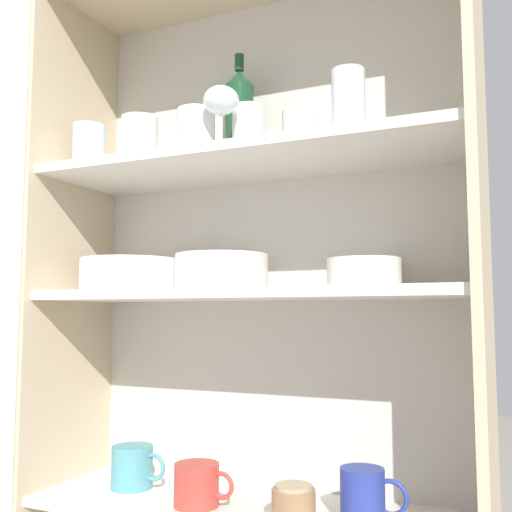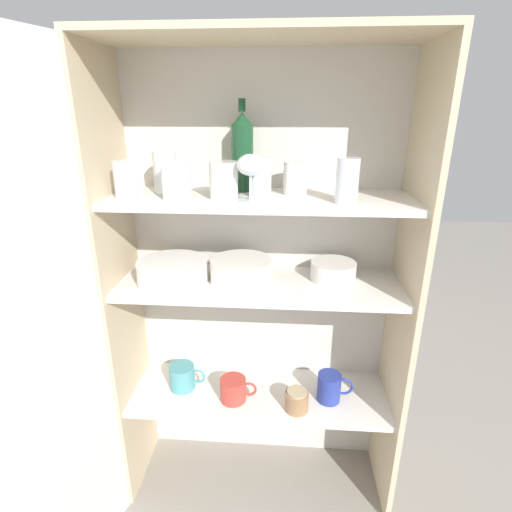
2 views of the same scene
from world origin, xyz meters
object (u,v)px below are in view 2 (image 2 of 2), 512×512
at_px(mixing_bowl_large, 241,270).
at_px(serving_bowl_small, 333,270).
at_px(storage_jar, 297,400).
at_px(coffee_mug_primary, 183,377).
at_px(plate_stack_white, 173,272).
at_px(wine_bottle, 242,152).

xyz_separation_m(mixing_bowl_large, serving_bowl_small, (0.30, 0.04, -0.01)).
bearing_deg(storage_jar, mixing_bowl_large, 157.15).
height_order(serving_bowl_small, coffee_mug_primary, serving_bowl_small).
xyz_separation_m(coffee_mug_primary, storage_jar, (0.41, -0.08, -0.01)).
distance_m(plate_stack_white, storage_jar, 0.60).
relative_size(mixing_bowl_large, coffee_mug_primary, 1.51).
distance_m(coffee_mug_primary, storage_jar, 0.42).
distance_m(mixing_bowl_large, serving_bowl_small, 0.30).
height_order(wine_bottle, mixing_bowl_large, wine_bottle).
relative_size(wine_bottle, serving_bowl_small, 1.87).
distance_m(plate_stack_white, coffee_mug_primary, 0.42).
bearing_deg(mixing_bowl_large, wine_bottle, 90.71).
distance_m(mixing_bowl_large, coffee_mug_primary, 0.48).
xyz_separation_m(mixing_bowl_large, coffee_mug_primary, (-0.22, 0.00, -0.43)).
bearing_deg(serving_bowl_small, mixing_bowl_large, -171.97).
height_order(mixing_bowl_large, serving_bowl_small, mixing_bowl_large).
xyz_separation_m(wine_bottle, serving_bowl_small, (0.30, -0.04, -0.37)).
bearing_deg(plate_stack_white, serving_bowl_small, 6.75).
relative_size(plate_stack_white, mixing_bowl_large, 1.13).
xyz_separation_m(plate_stack_white, serving_bowl_small, (0.51, 0.06, -0.00)).
bearing_deg(wine_bottle, storage_jar, -41.02).
xyz_separation_m(plate_stack_white, mixing_bowl_large, (0.22, 0.02, 0.01)).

